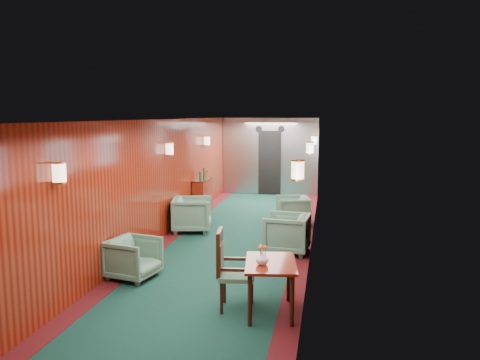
{
  "coord_description": "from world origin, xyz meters",
  "views": [
    {
      "loc": [
        1.76,
        -8.57,
        2.49
      ],
      "look_at": [
        0.0,
        0.82,
        1.15
      ],
      "focal_mm": 35.0,
      "sensor_mm": 36.0,
      "label": 1
    }
  ],
  "objects_px": {
    "credenza": "(203,195)",
    "armchair_right_near": "(287,233)",
    "side_chair": "(229,266)",
    "armchair_right_far": "(293,211)",
    "armchair_left_far": "(192,214)",
    "dining_table": "(271,270)",
    "armchair_left_near": "(134,258)"
  },
  "relations": [
    {
      "from": "credenza",
      "to": "armchair_right_near",
      "type": "bearing_deg",
      "value": -52.15
    },
    {
      "from": "side_chair",
      "to": "armchair_right_far",
      "type": "xyz_separation_m",
      "value": [
        0.46,
        4.8,
        -0.23
      ]
    },
    {
      "from": "armchair_right_far",
      "to": "armchair_left_far",
      "type": "bearing_deg",
      "value": -76.47
    },
    {
      "from": "dining_table",
      "to": "credenza",
      "type": "xyz_separation_m",
      "value": [
        -2.44,
        5.77,
        -0.11
      ]
    },
    {
      "from": "credenza",
      "to": "side_chair",
      "type": "bearing_deg",
      "value": -71.63
    },
    {
      "from": "credenza",
      "to": "armchair_right_near",
      "type": "height_order",
      "value": "credenza"
    },
    {
      "from": "credenza",
      "to": "armchair_left_near",
      "type": "height_order",
      "value": "credenza"
    },
    {
      "from": "armchair_left_far",
      "to": "armchair_right_near",
      "type": "bearing_deg",
      "value": -131.05
    },
    {
      "from": "armchair_left_far",
      "to": "armchair_right_near",
      "type": "relative_size",
      "value": 1.04
    },
    {
      "from": "armchair_right_near",
      "to": "credenza",
      "type": "bearing_deg",
      "value": -136.6
    },
    {
      "from": "dining_table",
      "to": "armchair_left_far",
      "type": "relative_size",
      "value": 1.19
    },
    {
      "from": "dining_table",
      "to": "credenza",
      "type": "distance_m",
      "value": 6.26
    },
    {
      "from": "dining_table",
      "to": "armchair_left_near",
      "type": "height_order",
      "value": "dining_table"
    },
    {
      "from": "side_chair",
      "to": "armchair_right_far",
      "type": "relative_size",
      "value": 1.43
    },
    {
      "from": "armchair_right_near",
      "to": "armchair_right_far",
      "type": "height_order",
      "value": "armchair_right_near"
    },
    {
      "from": "side_chair",
      "to": "credenza",
      "type": "distance_m",
      "value": 6.04
    },
    {
      "from": "side_chair",
      "to": "credenza",
      "type": "height_order",
      "value": "credenza"
    },
    {
      "from": "side_chair",
      "to": "armchair_right_near",
      "type": "distance_m",
      "value": 2.68
    },
    {
      "from": "armchair_right_near",
      "to": "armchair_right_far",
      "type": "bearing_deg",
      "value": -172.97
    },
    {
      "from": "dining_table",
      "to": "armchair_left_far",
      "type": "height_order",
      "value": "armchair_left_far"
    },
    {
      "from": "side_chair",
      "to": "armchair_right_near",
      "type": "height_order",
      "value": "side_chair"
    },
    {
      "from": "armchair_left_near",
      "to": "dining_table",
      "type": "bearing_deg",
      "value": -99.27
    },
    {
      "from": "dining_table",
      "to": "credenza",
      "type": "height_order",
      "value": "credenza"
    },
    {
      "from": "dining_table",
      "to": "armchair_left_near",
      "type": "bearing_deg",
      "value": 150.59
    },
    {
      "from": "armchair_left_far",
      "to": "armchair_left_near",
      "type": "bearing_deg",
      "value": 167.12
    },
    {
      "from": "side_chair",
      "to": "armchair_right_near",
      "type": "bearing_deg",
      "value": 72.33
    },
    {
      "from": "armchair_left_near",
      "to": "armchair_left_far",
      "type": "relative_size",
      "value": 0.85
    },
    {
      "from": "armchair_right_near",
      "to": "armchair_left_near",
      "type": "bearing_deg",
      "value": -45.2
    },
    {
      "from": "side_chair",
      "to": "armchair_right_near",
      "type": "xyz_separation_m",
      "value": [
        0.51,
        2.62,
        -0.21
      ]
    },
    {
      "from": "side_chair",
      "to": "armchair_left_far",
      "type": "bearing_deg",
      "value": 106.4
    },
    {
      "from": "armchair_right_near",
      "to": "armchair_right_far",
      "type": "xyz_separation_m",
      "value": [
        -0.06,
        2.17,
        -0.03
      ]
    },
    {
      "from": "dining_table",
      "to": "armchair_left_near",
      "type": "xyz_separation_m",
      "value": [
        -2.21,
        0.88,
        -0.25
      ]
    }
  ]
}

